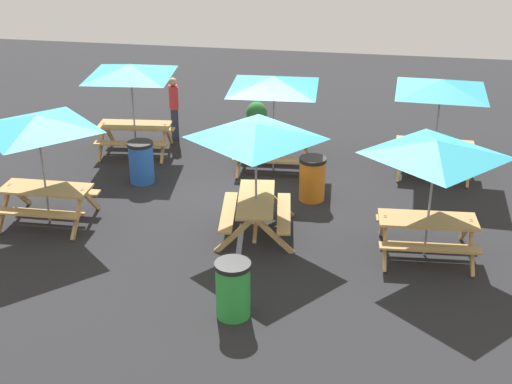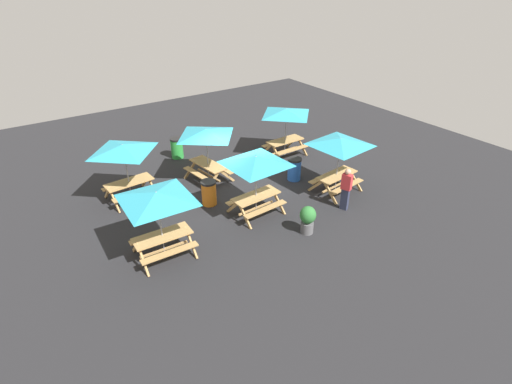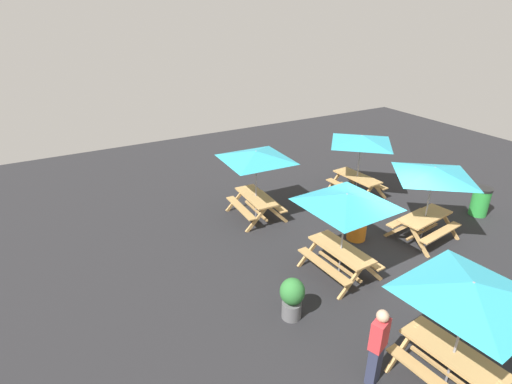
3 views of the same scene
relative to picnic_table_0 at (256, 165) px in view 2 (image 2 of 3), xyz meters
The scene contains 12 objects.
ground_plane 2.60m from the picnic_table_0, 95.41° to the right, with size 27.15×27.15×0.00m, color #232326.
picnic_table_0 is the anchor object (origin of this frame).
picnic_table_1 3.80m from the picnic_table_0, ahead, with size 2.83×2.83×2.34m.
picnic_table_2 3.33m from the picnic_table_0, 87.22° to the right, with size 2.25×2.25×2.34m.
picnic_table_3 5.01m from the picnic_table_0, 46.63° to the right, with size 2.13×2.13×2.34m.
picnic_table_4 5.44m from the picnic_table_0, 139.28° to the right, with size 2.04×2.04×2.34m.
picnic_table_5 3.63m from the picnic_table_0, behind, with size 2.81×2.81×2.34m.
trash_bin_blue 3.48m from the picnic_table_0, 155.58° to the right, with size 0.59×0.59×0.98m.
trash_bin_green 6.38m from the picnic_table_0, 87.34° to the right, with size 0.59×0.59×0.98m.
trash_bin_orange 2.43m from the picnic_table_0, 55.04° to the right, with size 0.59×0.59×0.98m.
potted_plant_0 2.56m from the picnic_table_0, 110.61° to the left, with size 0.55×0.55×1.02m.
person_standing 3.50m from the picnic_table_0, 150.80° to the left, with size 0.33×0.41×1.67m.
Camera 2 is at (7.22, 11.95, 8.00)m, focal length 28.00 mm.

